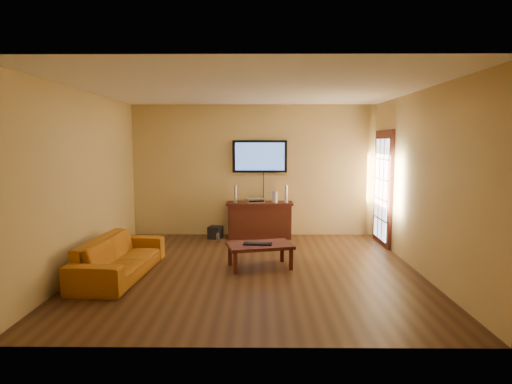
{
  "coord_description": "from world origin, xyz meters",
  "views": [
    {
      "loc": [
        0.12,
        -6.34,
        1.93
      ],
      "look_at": [
        0.06,
        0.8,
        1.1
      ],
      "focal_mm": 30.0,
      "sensor_mm": 36.0,
      "label": 1
    }
  ],
  "objects_px": {
    "av_receiver": "(255,200)",
    "game_console": "(275,197)",
    "television": "(260,156)",
    "bottle": "(218,238)",
    "keyboard": "(258,244)",
    "subwoofer": "(215,232)",
    "speaker_left": "(235,195)",
    "speaker_right": "(286,195)",
    "media_console": "(260,220)",
    "sofa": "(119,250)",
    "coffee_table": "(260,247)"
  },
  "relations": [
    {
      "from": "coffee_table",
      "to": "bottle",
      "type": "relative_size",
      "value": 5.73
    },
    {
      "from": "bottle",
      "to": "coffee_table",
      "type": "bearing_deg",
      "value": -64.28
    },
    {
      "from": "television",
      "to": "keyboard",
      "type": "height_order",
      "value": "television"
    },
    {
      "from": "media_console",
      "to": "game_console",
      "type": "relative_size",
      "value": 5.78
    },
    {
      "from": "game_console",
      "to": "bottle",
      "type": "height_order",
      "value": "game_console"
    },
    {
      "from": "sofa",
      "to": "subwoofer",
      "type": "distance_m",
      "value": 2.7
    },
    {
      "from": "speaker_left",
      "to": "subwoofer",
      "type": "relative_size",
      "value": 1.42
    },
    {
      "from": "av_receiver",
      "to": "game_console",
      "type": "relative_size",
      "value": 1.56
    },
    {
      "from": "subwoofer",
      "to": "speaker_left",
      "type": "bearing_deg",
      "value": 29.58
    },
    {
      "from": "television",
      "to": "keyboard",
      "type": "bearing_deg",
      "value": -90.82
    },
    {
      "from": "speaker_right",
      "to": "av_receiver",
      "type": "distance_m",
      "value": 0.64
    },
    {
      "from": "coffee_table",
      "to": "av_receiver",
      "type": "bearing_deg",
      "value": 92.58
    },
    {
      "from": "media_console",
      "to": "coffee_table",
      "type": "bearing_deg",
      "value": -89.97
    },
    {
      "from": "media_console",
      "to": "keyboard",
      "type": "height_order",
      "value": "media_console"
    },
    {
      "from": "media_console",
      "to": "bottle",
      "type": "xyz_separation_m",
      "value": [
        -0.82,
        -0.43,
        -0.27
      ]
    },
    {
      "from": "game_console",
      "to": "keyboard",
      "type": "height_order",
      "value": "game_console"
    },
    {
      "from": "speaker_left",
      "to": "game_console",
      "type": "height_order",
      "value": "speaker_left"
    },
    {
      "from": "av_receiver",
      "to": "subwoofer",
      "type": "distance_m",
      "value": 1.03
    },
    {
      "from": "speaker_right",
      "to": "game_console",
      "type": "xyz_separation_m",
      "value": [
        -0.23,
        0.0,
        -0.05
      ]
    },
    {
      "from": "coffee_table",
      "to": "subwoofer",
      "type": "bearing_deg",
      "value": 114.1
    },
    {
      "from": "subwoofer",
      "to": "keyboard",
      "type": "distance_m",
      "value": 2.23
    },
    {
      "from": "speaker_left",
      "to": "av_receiver",
      "type": "height_order",
      "value": "speaker_left"
    },
    {
      "from": "sofa",
      "to": "av_receiver",
      "type": "relative_size",
      "value": 5.31
    },
    {
      "from": "speaker_left",
      "to": "game_console",
      "type": "relative_size",
      "value": 1.53
    },
    {
      "from": "keyboard",
      "to": "game_console",
      "type": "bearing_deg",
      "value": 81.05
    },
    {
      "from": "media_console",
      "to": "game_console",
      "type": "distance_m",
      "value": 0.56
    },
    {
      "from": "coffee_table",
      "to": "keyboard",
      "type": "distance_m",
      "value": 0.08
    },
    {
      "from": "television",
      "to": "speaker_right",
      "type": "height_order",
      "value": "television"
    },
    {
      "from": "sofa",
      "to": "media_console",
      "type": "bearing_deg",
      "value": -34.22
    },
    {
      "from": "keyboard",
      "to": "coffee_table",
      "type": "bearing_deg",
      "value": 48.82
    },
    {
      "from": "speaker_right",
      "to": "keyboard",
      "type": "height_order",
      "value": "speaker_right"
    },
    {
      "from": "sofa",
      "to": "television",
      "type": "bearing_deg",
      "value": -31.99
    },
    {
      "from": "speaker_left",
      "to": "subwoofer",
      "type": "height_order",
      "value": "speaker_left"
    },
    {
      "from": "av_receiver",
      "to": "game_console",
      "type": "distance_m",
      "value": 0.41
    },
    {
      "from": "television",
      "to": "game_console",
      "type": "distance_m",
      "value": 0.89
    },
    {
      "from": "media_console",
      "to": "bottle",
      "type": "bearing_deg",
      "value": -152.2
    },
    {
      "from": "game_console",
      "to": "bottle",
      "type": "distance_m",
      "value": 1.41
    },
    {
      "from": "bottle",
      "to": "subwoofer",
      "type": "bearing_deg",
      "value": 104.45
    },
    {
      "from": "speaker_left",
      "to": "sofa",
      "type": "bearing_deg",
      "value": -121.46
    },
    {
      "from": "game_console",
      "to": "television",
      "type": "bearing_deg",
      "value": 117.81
    },
    {
      "from": "av_receiver",
      "to": "keyboard",
      "type": "height_order",
      "value": "av_receiver"
    },
    {
      "from": "television",
      "to": "subwoofer",
      "type": "height_order",
      "value": "television"
    },
    {
      "from": "coffee_table",
      "to": "keyboard",
      "type": "height_order",
      "value": "keyboard"
    },
    {
      "from": "television",
      "to": "bottle",
      "type": "xyz_separation_m",
      "value": [
        -0.82,
        -0.64,
        -1.55
      ]
    },
    {
      "from": "television",
      "to": "subwoofer",
      "type": "xyz_separation_m",
      "value": [
        -0.9,
        -0.34,
        -1.52
      ]
    },
    {
      "from": "media_console",
      "to": "coffee_table",
      "type": "xyz_separation_m",
      "value": [
        0.0,
        -2.13,
        -0.04
      ]
    },
    {
      "from": "television",
      "to": "game_console",
      "type": "height_order",
      "value": "television"
    },
    {
      "from": "subwoofer",
      "to": "av_receiver",
      "type": "bearing_deg",
      "value": 24.88
    },
    {
      "from": "speaker_right",
      "to": "bottle",
      "type": "bearing_deg",
      "value": -163.21
    },
    {
      "from": "sofa",
      "to": "bottle",
      "type": "distance_m",
      "value": 2.47
    }
  ]
}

